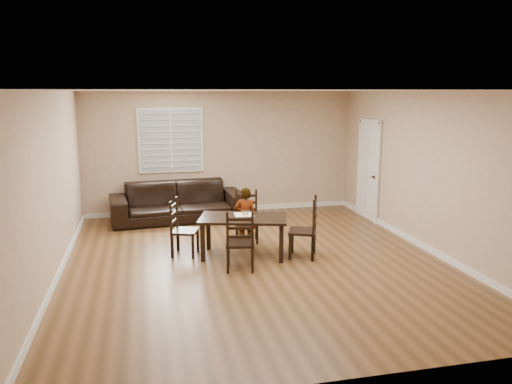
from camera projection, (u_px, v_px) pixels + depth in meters
ground at (255, 261)px, 8.06m from camera, size 7.00×7.00×0.00m
room at (255, 148)px, 7.88m from camera, size 6.04×7.04×2.72m
dining_table at (243, 222)px, 8.20m from camera, size 1.58×1.15×0.66m
chair_near at (246, 218)px, 9.12m from camera, size 0.48×0.45×0.93m
chair_far at (240, 244)px, 7.49m from camera, size 0.50×0.48×0.95m
chair_left at (178, 230)px, 8.29m from camera, size 0.52×0.53×0.95m
chair_right at (310, 230)px, 8.16m from camera, size 0.57×0.59×1.01m
child at (246, 217)px, 8.71m from camera, size 0.45×0.36×1.06m
napkin at (244, 215)px, 8.34m from camera, size 0.34×0.34×0.00m
donut at (245, 213)px, 8.34m from camera, size 0.11×0.11×0.04m
sofa at (178, 202)px, 10.54m from camera, size 2.85×1.32×0.81m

